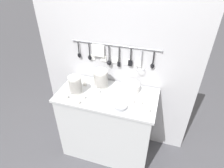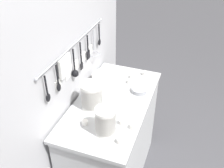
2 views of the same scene
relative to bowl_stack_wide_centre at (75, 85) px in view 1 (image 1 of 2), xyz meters
name	(u,v)px [view 1 (image 1 of 2)]	position (x,y,z in m)	size (l,w,h in m)	color
ground_plane	(108,147)	(0.34, 0.07, -1.02)	(20.00, 20.00, 0.00)	#424247
counter	(108,124)	(0.34, 0.07, -0.56)	(1.11, 0.57, 0.92)	#B7BABC
back_wall	(115,74)	(0.34, 0.39, -0.03)	(1.91, 0.11, 1.98)	#B2B2B7
bowl_stack_wide_centre	(75,85)	(0.00, 0.00, 0.00)	(0.14, 0.14, 0.21)	white
bowl_stack_nested_right	(101,79)	(0.22, 0.20, 0.00)	(0.16, 0.16, 0.21)	white
plate_stack	(130,87)	(0.56, 0.23, -0.06)	(0.22, 0.22, 0.09)	white
steel_mixing_bowl	(121,106)	(0.54, -0.10, -0.09)	(0.13, 0.13, 0.03)	#93969E
cup_by_caddy	(141,103)	(0.72, 0.02, -0.09)	(0.04, 0.04, 0.04)	white
cup_mid_row	(132,101)	(0.64, 0.02, -0.09)	(0.04, 0.04, 0.04)	white
cup_front_right	(66,97)	(-0.06, -0.12, -0.09)	(0.04, 0.04, 0.04)	white
cup_front_left	(78,102)	(0.10, -0.17, -0.09)	(0.04, 0.04, 0.04)	white
cup_edge_near	(148,111)	(0.81, -0.08, -0.09)	(0.04, 0.04, 0.04)	white
cup_back_right	(98,91)	(0.23, 0.07, -0.09)	(0.04, 0.04, 0.04)	white
cup_edge_far	(83,98)	(0.12, -0.08, -0.09)	(0.04, 0.04, 0.04)	white
cup_centre	(85,84)	(0.03, 0.17, -0.09)	(0.04, 0.04, 0.04)	white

